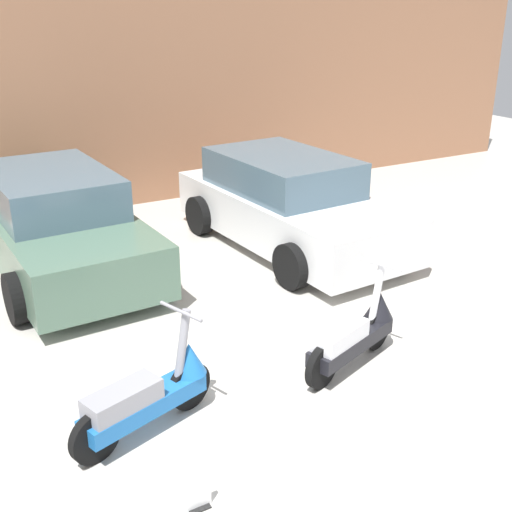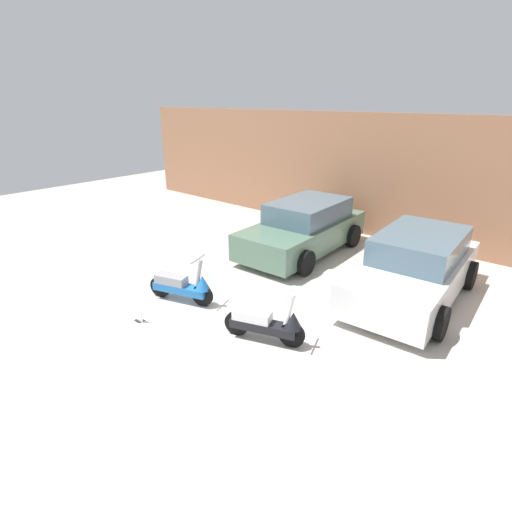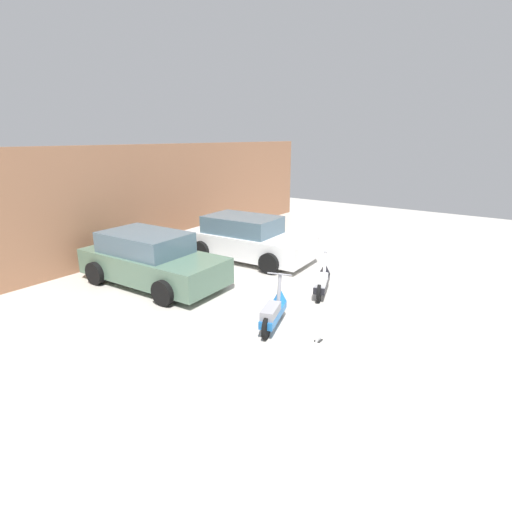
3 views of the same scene
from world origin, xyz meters
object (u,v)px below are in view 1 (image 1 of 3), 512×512
scooter_front_right (355,333)px  placard_near_left_scooter (198,494)px  car_rear_left (57,225)px  car_rear_center (288,204)px  scooter_front_left (150,394)px

scooter_front_right → placard_near_left_scooter: 2.41m
scooter_front_right → placard_near_left_scooter: scooter_front_right is taller
car_rear_left → car_rear_center: 3.21m
scooter_front_right → car_rear_center: (1.19, 3.16, 0.29)m
car_rear_left → placard_near_left_scooter: car_rear_left is taller
scooter_front_left → car_rear_left: car_rear_left is taller
car_rear_left → placard_near_left_scooter: bearing=-5.1°
scooter_front_right → car_rear_left: bearing=97.1°
scooter_front_right → car_rear_left: size_ratio=0.34×
scooter_front_right → car_rear_left: 4.33m
car_rear_center → placard_near_left_scooter: 5.39m
scooter_front_left → placard_near_left_scooter: size_ratio=5.26×
scooter_front_right → car_rear_center: bearing=49.7°
scooter_front_right → placard_near_left_scooter: bearing=-174.3°
scooter_front_right → placard_near_left_scooter: size_ratio=5.18×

